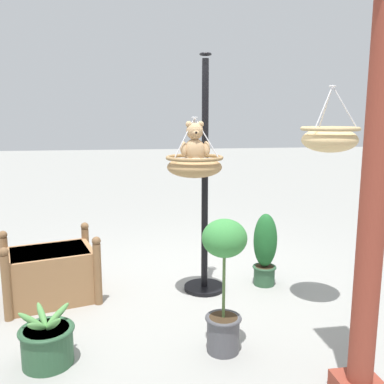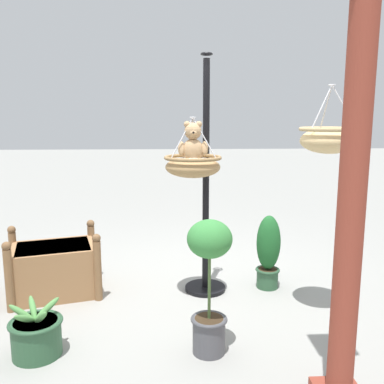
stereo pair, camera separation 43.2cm
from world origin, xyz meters
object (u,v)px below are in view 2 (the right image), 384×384
at_px(hanging_basket_with_teddy, 193,165).
at_px(wooden_planter_box, 54,268).
at_px(display_pole_central, 206,220).
at_px(hanging_basket_left_high, 329,139).
at_px(potted_plant_bushy_green, 36,334).
at_px(teddy_bear, 193,146).
at_px(potted_plant_fern_front, 209,277).
at_px(greenhouse_pillar_far_back, 353,183).
at_px(potted_plant_flowering_red, 268,252).

relative_size(hanging_basket_with_teddy, wooden_planter_box, 0.55).
height_order(display_pole_central, hanging_basket_left_high, display_pole_central).
relative_size(hanging_basket_with_teddy, potted_plant_bushy_green, 1.31).
distance_m(display_pole_central, wooden_planter_box, 1.68).
xyz_separation_m(display_pole_central, wooden_planter_box, (1.61, 0.01, -0.49)).
distance_m(display_pole_central, potted_plant_bushy_green, 1.97).
distance_m(teddy_bear, potted_plant_fern_front, 1.36).
bearing_deg(greenhouse_pillar_far_back, potted_plant_fern_front, -41.12).
bearing_deg(greenhouse_pillar_far_back, hanging_basket_left_high, -104.20).
height_order(greenhouse_pillar_far_back, potted_plant_bushy_green, greenhouse_pillar_far_back).
bearing_deg(hanging_basket_left_high, potted_plant_flowering_red, -64.45).
bearing_deg(hanging_basket_with_teddy, wooden_planter_box, -9.20).
distance_m(greenhouse_pillar_far_back, wooden_planter_box, 3.24).
height_order(hanging_basket_with_teddy, potted_plant_flowering_red, hanging_basket_with_teddy).
distance_m(greenhouse_pillar_far_back, potted_plant_fern_front, 1.34).
distance_m(hanging_basket_with_teddy, wooden_planter_box, 1.85).
bearing_deg(wooden_planter_box, potted_plant_bushy_green, 98.06).
xyz_separation_m(teddy_bear, potted_plant_bushy_green, (1.29, 0.93, -1.41)).
xyz_separation_m(hanging_basket_with_teddy, greenhouse_pillar_far_back, (-0.86, 1.67, 0.08)).
height_order(teddy_bear, wooden_planter_box, teddy_bear).
distance_m(potted_plant_fern_front, potted_plant_flowering_red, 1.50).
height_order(wooden_planter_box, potted_plant_bushy_green, wooden_planter_box).
relative_size(teddy_bear, potted_plant_fern_front, 0.39).
distance_m(teddy_bear, hanging_basket_left_high, 1.25).
bearing_deg(potted_plant_flowering_red, greenhouse_pillar_far_back, 90.58).
bearing_deg(teddy_bear, display_pole_central, -118.91).
relative_size(display_pole_central, greenhouse_pillar_far_back, 0.81).
bearing_deg(wooden_planter_box, hanging_basket_left_high, 165.97).
distance_m(potted_plant_flowering_red, potted_plant_bushy_green, 2.48).
bearing_deg(potted_plant_bushy_green, teddy_bear, -144.08).
relative_size(hanging_basket_left_high, wooden_planter_box, 0.56).
bearing_deg(display_pole_central, greenhouse_pillar_far_back, 110.30).
height_order(hanging_basket_left_high, potted_plant_flowering_red, hanging_basket_left_high).
bearing_deg(potted_plant_flowering_red, display_pole_central, 2.58).
height_order(hanging_basket_left_high, wooden_planter_box, hanging_basket_left_high).
relative_size(greenhouse_pillar_far_back, wooden_planter_box, 2.89).
bearing_deg(wooden_planter_box, greenhouse_pillar_far_back, 140.54).
height_order(display_pole_central, hanging_basket_with_teddy, display_pole_central).
xyz_separation_m(hanging_basket_left_high, greenhouse_pillar_far_back, (0.32, 1.25, -0.19)).
xyz_separation_m(greenhouse_pillar_far_back, wooden_planter_box, (2.32, -1.91, -1.20)).
xyz_separation_m(hanging_basket_left_high, potted_plant_bushy_green, (2.47, 0.53, -1.50)).
relative_size(hanging_basket_with_teddy, potted_plant_fern_front, 0.53).
xyz_separation_m(hanging_basket_left_high, potted_plant_flowering_red, (0.34, -0.70, -1.26)).
xyz_separation_m(display_pole_central, teddy_bear, (0.15, 0.27, 0.81)).
xyz_separation_m(display_pole_central, hanging_basket_left_high, (-1.03, 0.67, 0.89)).
bearing_deg(potted_plant_bushy_green, potted_plant_fern_front, 178.64).
relative_size(hanging_basket_with_teddy, greenhouse_pillar_far_back, 0.19).
distance_m(hanging_basket_left_high, potted_plant_bushy_green, 2.94).
distance_m(teddy_bear, potted_plant_bushy_green, 2.13).
bearing_deg(hanging_basket_left_high, teddy_bear, -18.79).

